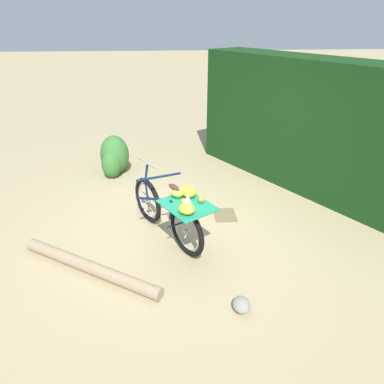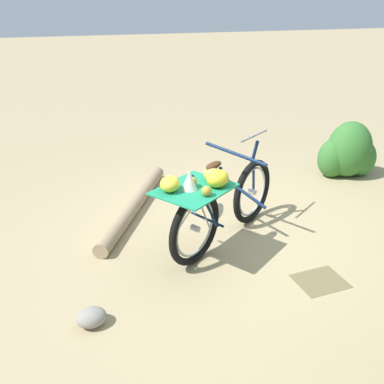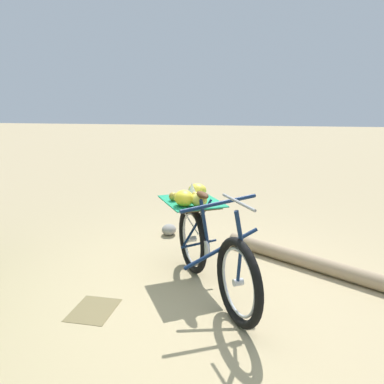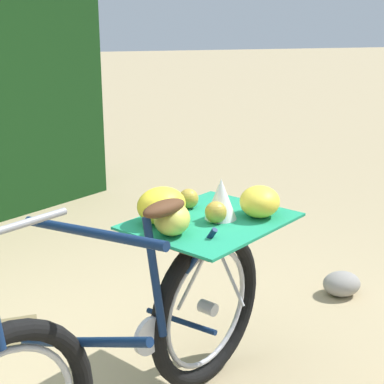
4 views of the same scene
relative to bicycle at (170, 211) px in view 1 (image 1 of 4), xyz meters
name	(u,v)px [view 1 (image 1 of 4)]	position (x,y,z in m)	size (l,w,h in m)	color
ground_plane	(182,228)	(0.29, -0.18, -0.49)	(60.00, 60.00, 0.00)	tan
foliage_hedge	(307,125)	(1.74, -2.55, 0.67)	(4.60, 0.90, 2.31)	#143814
bicycle	(170,211)	(0.00, 0.00, 0.00)	(1.67, 1.20, 1.03)	black
fallen_log	(90,267)	(-0.64, 1.06, -0.41)	(0.16, 0.16, 2.13)	#9E8466
shrub_cluster	(115,157)	(2.46, 1.09, -0.14)	(0.84, 0.57, 0.80)	#387533
path_stone	(241,305)	(-1.40, -0.75, -0.42)	(0.23, 0.20, 0.15)	gray
leaf_litter_patch	(225,215)	(0.60, -0.90, -0.49)	(0.44, 0.36, 0.01)	olive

